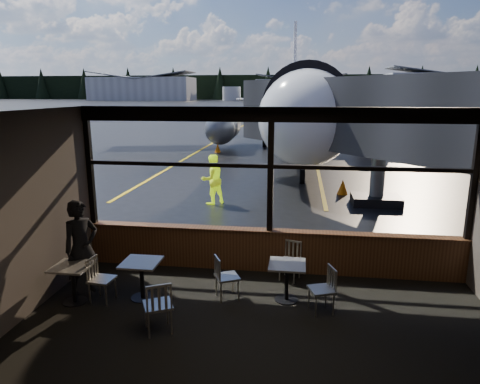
% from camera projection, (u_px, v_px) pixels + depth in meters
% --- Properties ---
extents(ground_plane, '(520.00, 520.00, 0.00)m').
position_uv_depth(ground_plane, '(299.00, 105.00, 124.97)').
color(ground_plane, black).
rests_on(ground_plane, ground).
extents(carpet_floor, '(8.00, 6.00, 0.01)m').
position_uv_depth(carpet_floor, '(254.00, 351.00, 6.40)').
color(carpet_floor, black).
rests_on(carpet_floor, ground).
extents(ceiling, '(8.00, 6.00, 0.04)m').
position_uv_depth(ceiling, '(256.00, 115.00, 5.60)').
color(ceiling, '#38332D').
rests_on(ceiling, ground).
extents(wall_back, '(8.00, 0.04, 3.50)m').
position_uv_depth(wall_back, '(212.00, 380.00, 3.11)').
color(wall_back, '#4E453E').
rests_on(wall_back, ground).
extents(window_sill, '(8.00, 0.28, 0.90)m').
position_uv_depth(window_sill, '(269.00, 251.00, 9.19)').
color(window_sill, '#4B2A16').
rests_on(window_sill, ground).
extents(window_header, '(8.00, 0.18, 0.30)m').
position_uv_depth(window_header, '(272.00, 114.00, 8.52)').
color(window_header, black).
rests_on(window_header, ground).
extents(mullion_left, '(0.12, 0.12, 2.60)m').
position_uv_depth(mullion_left, '(90.00, 167.00, 9.32)').
color(mullion_left, black).
rests_on(mullion_left, ground).
extents(mullion_centre, '(0.12, 0.12, 2.60)m').
position_uv_depth(mullion_centre, '(271.00, 171.00, 8.79)').
color(mullion_centre, black).
rests_on(mullion_centre, ground).
extents(mullion_right, '(0.12, 0.12, 2.60)m').
position_uv_depth(mullion_right, '(475.00, 176.00, 8.25)').
color(mullion_right, black).
rests_on(mullion_right, ground).
extents(window_transom, '(8.00, 0.10, 0.08)m').
position_uv_depth(window_transom, '(271.00, 166.00, 8.76)').
color(window_transom, black).
rests_on(window_transom, ground).
extents(airliner, '(29.53, 34.98, 10.39)m').
position_uv_depth(airliner, '(298.00, 70.00, 28.03)').
color(airliner, white).
rests_on(airliner, ground_plane).
extents(jet_bridge, '(9.72, 11.88, 5.18)m').
position_uv_depth(jet_bridge, '(397.00, 131.00, 13.51)').
color(jet_bridge, '#2A2A2C').
rests_on(jet_bridge, ground_plane).
extents(cafe_table_near, '(0.66, 0.66, 0.73)m').
position_uv_depth(cafe_table_near, '(287.00, 282.00, 7.88)').
color(cafe_table_near, gray).
rests_on(cafe_table_near, carpet_floor).
extents(cafe_table_mid, '(0.67, 0.67, 0.74)m').
position_uv_depth(cafe_table_mid, '(142.00, 280.00, 7.96)').
color(cafe_table_mid, gray).
rests_on(cafe_table_mid, carpet_floor).
extents(cafe_table_left, '(0.66, 0.66, 0.73)m').
position_uv_depth(cafe_table_left, '(74.00, 284.00, 7.81)').
color(cafe_table_left, '#9E9991').
rests_on(cafe_table_left, carpet_floor).
extents(chair_near_e, '(0.59, 0.59, 0.84)m').
position_uv_depth(chair_near_e, '(322.00, 290.00, 7.44)').
color(chair_near_e, '#B3AEA2').
rests_on(chair_near_e, carpet_floor).
extents(chair_near_w, '(0.62, 0.62, 0.86)m').
position_uv_depth(chair_near_w, '(227.00, 277.00, 7.94)').
color(chair_near_w, beige).
rests_on(chair_near_w, carpet_floor).
extents(chair_near_n, '(0.57, 0.57, 0.81)m').
position_uv_depth(chair_near_n, '(290.00, 261.00, 8.75)').
color(chair_near_n, beige).
rests_on(chair_near_n, carpet_floor).
extents(chair_mid_s, '(0.67, 0.67, 0.91)m').
position_uv_depth(chair_mid_s, '(158.00, 306.00, 6.83)').
color(chair_mid_s, '#B3ADA2').
rests_on(chair_mid_s, carpet_floor).
extents(chair_mid_w, '(0.51, 0.51, 0.85)m').
position_uv_depth(chair_mid_w, '(102.00, 280.00, 7.83)').
color(chair_mid_w, '#B8B2A6').
rests_on(chair_mid_w, carpet_floor).
extents(passenger, '(0.76, 0.80, 1.83)m').
position_uv_depth(passenger, '(81.00, 248.00, 8.09)').
color(passenger, black).
rests_on(passenger, carpet_floor).
extents(ground_crew, '(1.05, 1.04, 1.71)m').
position_uv_depth(ground_crew, '(212.00, 179.00, 14.68)').
color(ground_crew, '#BFF219').
rests_on(ground_crew, ground_plane).
extents(cone_nose, '(0.41, 0.41, 0.57)m').
position_uv_depth(cone_nose, '(343.00, 187.00, 16.15)').
color(cone_nose, orange).
rests_on(cone_nose, ground_plane).
extents(cone_wing, '(0.40, 0.40, 0.56)m').
position_uv_depth(cone_wing, '(218.00, 148.00, 27.39)').
color(cone_wing, '#FC6807').
rests_on(cone_wing, ground_plane).
extents(hangar_left, '(45.00, 18.00, 11.00)m').
position_uv_depth(hangar_left, '(143.00, 88.00, 191.05)').
color(hangar_left, silver).
rests_on(hangar_left, ground_plane).
extents(hangar_mid, '(38.00, 15.00, 10.00)m').
position_uv_depth(hangar_mid, '(300.00, 89.00, 186.49)').
color(hangar_mid, silver).
rests_on(hangar_mid, ground_plane).
extents(hangar_right, '(50.00, 20.00, 12.00)m').
position_uv_depth(hangar_right, '(451.00, 86.00, 171.37)').
color(hangar_right, silver).
rests_on(hangar_right, ground_plane).
extents(fuel_tank_a, '(8.00, 8.00, 6.00)m').
position_uv_depth(fuel_tank_a, '(232.00, 94.00, 188.12)').
color(fuel_tank_a, silver).
rests_on(fuel_tank_a, ground_plane).
extents(fuel_tank_b, '(8.00, 8.00, 6.00)m').
position_uv_depth(fuel_tank_b, '(254.00, 94.00, 186.77)').
color(fuel_tank_b, silver).
rests_on(fuel_tank_b, ground_plane).
extents(fuel_tank_c, '(8.00, 8.00, 6.00)m').
position_uv_depth(fuel_tank_c, '(277.00, 94.00, 185.41)').
color(fuel_tank_c, silver).
rests_on(fuel_tank_c, ground_plane).
extents(treeline, '(360.00, 3.00, 12.00)m').
position_uv_depth(treeline, '(301.00, 87.00, 210.36)').
color(treeline, black).
rests_on(treeline, ground_plane).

